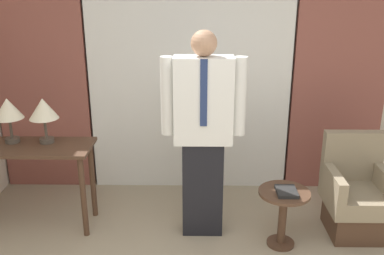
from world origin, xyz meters
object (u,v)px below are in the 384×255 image
object	(u,v)px
table_lamp_left	(8,110)
table_lamp_right	(43,110)
desk	(29,161)
person	(203,130)
book	(287,191)
armchair	(355,197)
side_table	(283,209)

from	to	relation	value
table_lamp_left	table_lamp_right	bearing A→B (deg)	0.00
desk	person	xyz separation A→B (m)	(1.53, -0.09, 0.33)
table_lamp_left	book	distance (m)	2.46
desk	armchair	world-z (taller)	armchair
person	table_lamp_left	bearing A→B (deg)	174.31
table_lamp_left	book	bearing A→B (deg)	-9.56
table_lamp_left	side_table	size ratio (longest dim) A/B	0.80
desk	armchair	distance (m)	2.89
person	armchair	distance (m)	1.49
person	book	size ratio (longest dim) A/B	8.62
table_lamp_right	armchair	bearing A→B (deg)	-2.96
desk	table_lamp_right	world-z (taller)	table_lamp_right
table_lamp_right	desk	bearing A→B (deg)	-151.65
table_lamp_right	person	size ratio (longest dim) A/B	0.23
desk	side_table	distance (m)	2.24
person	armchair	bearing A→B (deg)	1.15
desk	table_lamp_right	distance (m)	0.47
table_lamp_left	person	xyz separation A→B (m)	(1.68, -0.17, -0.11)
table_lamp_right	book	distance (m)	2.17
table_lamp_left	side_table	world-z (taller)	table_lamp_left
desk	side_table	world-z (taller)	desk
person	armchair	world-z (taller)	person
armchair	book	bearing A→B (deg)	-158.89
person	desk	bearing A→B (deg)	176.82
armchair	desk	bearing A→B (deg)	178.84
table_lamp_left	table_lamp_right	xyz separation A→B (m)	(0.31, 0.00, 0.00)
armchair	side_table	distance (m)	0.71
desk	table_lamp_left	xyz separation A→B (m)	(-0.15, 0.08, 0.44)
desk	table_lamp_left	bearing A→B (deg)	151.65
table_lamp_left	person	size ratio (longest dim) A/B	0.23
desk	table_lamp_right	size ratio (longest dim) A/B	2.80
desk	side_table	bearing A→B (deg)	-7.43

